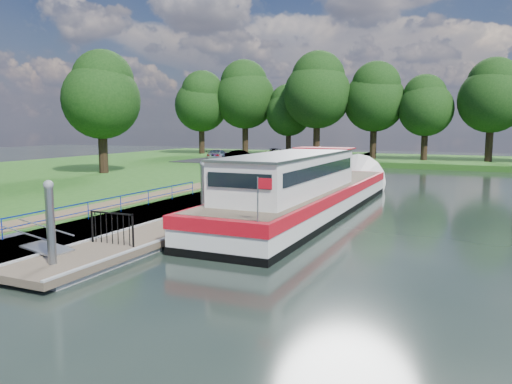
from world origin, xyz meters
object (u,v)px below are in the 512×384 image
at_px(car_a, 274,157).
at_px(car_c, 218,155).
at_px(pontoon, 246,206).
at_px(barge, 311,192).
at_px(car_b, 241,156).
at_px(car_d, 273,154).

distance_m(car_a, car_c, 6.85).
bearing_deg(car_c, car_a, 162.27).
height_order(pontoon, car_c, car_c).
height_order(barge, car_b, barge).
height_order(car_a, car_b, car_a).
xyz_separation_m(car_a, car_b, (-4.26, 1.24, -0.04)).
relative_size(car_b, car_c, 0.84).
bearing_deg(pontoon, car_a, 108.49).
relative_size(barge, car_b, 6.15).
xyz_separation_m(car_a, car_d, (-2.28, 5.16, -0.02)).
bearing_deg(car_a, barge, -86.44).
bearing_deg(car_b, barge, -162.29).
bearing_deg(car_b, car_d, -42.97).
bearing_deg(car_c, pontoon, 110.77).
bearing_deg(pontoon, barge, 6.53).
relative_size(pontoon, car_a, 8.37).
bearing_deg(barge, pontoon, -173.47).
relative_size(car_a, car_b, 1.04).
distance_m(car_c, car_d, 6.30).
xyz_separation_m(pontoon, car_c, (-14.09, 22.57, 1.24)).
bearing_deg(car_d, pontoon, -70.35).
xyz_separation_m(barge, car_d, (-13.16, 26.54, 0.33)).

